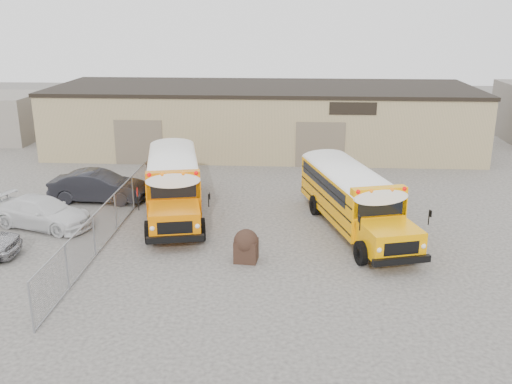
# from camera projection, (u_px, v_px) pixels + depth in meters

# --- Properties ---
(ground) EXTENTS (120.00, 120.00, 0.00)m
(ground) POSITION_uv_depth(u_px,v_px,m) (239.00, 260.00, 23.53)
(ground) COLOR #44403E
(ground) RESTS_ON ground
(warehouse) EXTENTS (30.20, 10.20, 4.67)m
(warehouse) POSITION_uv_depth(u_px,v_px,m) (263.00, 117.00, 41.84)
(warehouse) COLOR tan
(warehouse) RESTS_ON ground
(chainlink_fence) EXTENTS (0.07, 18.07, 1.81)m
(chainlink_fence) POSITION_uv_depth(u_px,v_px,m) (116.00, 212.00, 26.46)
(chainlink_fence) COLOR gray
(chainlink_fence) RESTS_ON ground
(school_bus_left) EXTENTS (4.45, 10.37, 2.95)m
(school_bus_left) POSITION_uv_depth(u_px,v_px,m) (172.00, 151.00, 34.59)
(school_bus_left) COLOR orange
(school_bus_left) RESTS_ON ground
(school_bus_right) EXTENTS (4.92, 10.11, 2.88)m
(school_bus_right) POSITION_uv_depth(u_px,v_px,m) (314.00, 162.00, 32.17)
(school_bus_right) COLOR #FFA300
(school_bus_right) RESTS_ON ground
(tarp_bundle) EXTENTS (1.01, 1.01, 1.38)m
(tarp_bundle) POSITION_uv_depth(u_px,v_px,m) (246.00, 245.00, 23.21)
(tarp_bundle) COLOR black
(tarp_bundle) RESTS_ON ground
(car_white) EXTENTS (5.35, 3.42, 1.44)m
(car_white) POSITION_uv_depth(u_px,v_px,m) (43.00, 212.00, 26.93)
(car_white) COLOR silver
(car_white) RESTS_ON ground
(car_dark) EXTENTS (5.08, 1.88, 1.66)m
(car_dark) POSITION_uv_depth(u_px,v_px,m) (98.00, 186.00, 30.59)
(car_dark) COLOR black
(car_dark) RESTS_ON ground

